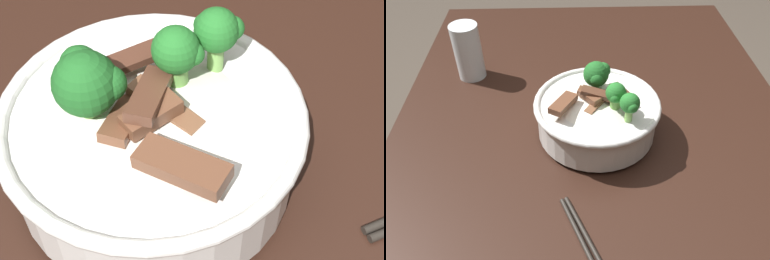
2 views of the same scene
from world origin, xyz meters
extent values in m
cube|color=black|center=(0.00, 0.00, 0.75)|extent=(1.15, 0.80, 0.05)
cube|color=black|center=(-0.50, -0.33, 0.36)|extent=(0.07, 0.07, 0.73)
cube|color=black|center=(-0.50, 0.33, 0.36)|extent=(0.07, 0.07, 0.73)
cylinder|color=white|center=(-0.01, 0.00, 0.78)|extent=(0.10, 0.10, 0.01)
cylinder|color=white|center=(-0.01, 0.00, 0.82)|extent=(0.22, 0.22, 0.06)
torus|color=white|center=(-0.01, 0.00, 0.85)|extent=(0.23, 0.23, 0.01)
ellipsoid|color=white|center=(-0.01, 0.00, 0.83)|extent=(0.19, 0.19, 0.05)
cube|color=brown|center=(-0.01, -0.01, 0.87)|extent=(0.05, 0.04, 0.01)
cube|color=#563323|center=(-0.01, 0.00, 0.87)|extent=(0.04, 0.06, 0.02)
cube|color=#4C2B1E|center=(-0.02, 0.04, 0.87)|extent=(0.05, 0.04, 0.01)
cube|color=brown|center=(0.01, -0.06, 0.87)|extent=(0.07, 0.05, 0.02)
cube|color=brown|center=(0.00, 0.00, 0.86)|extent=(0.06, 0.05, 0.02)
cube|color=brown|center=(-0.03, -0.01, 0.86)|extent=(0.03, 0.05, 0.01)
cylinder|color=#7AB256|center=(-0.05, 0.00, 0.86)|extent=(0.01, 0.01, 0.02)
sphere|color=#1E6023|center=(-0.05, 0.00, 0.89)|extent=(0.05, 0.05, 0.05)
sphere|color=#1E6023|center=(-0.04, 0.00, 0.88)|extent=(0.03, 0.03, 0.03)
sphere|color=#1E6023|center=(-0.06, 0.01, 0.89)|extent=(0.03, 0.03, 0.03)
cylinder|color=#6BA84C|center=(0.01, 0.03, 0.86)|extent=(0.02, 0.02, 0.03)
sphere|color=#237028|center=(0.01, 0.03, 0.89)|extent=(0.04, 0.04, 0.04)
sphere|color=#237028|center=(0.02, 0.03, 0.89)|extent=(0.02, 0.02, 0.02)
sphere|color=#237028|center=(0.01, 0.04, 0.89)|extent=(0.02, 0.02, 0.02)
cylinder|color=#7AB256|center=(0.04, 0.05, 0.86)|extent=(0.01, 0.01, 0.03)
sphere|color=#237028|center=(0.04, 0.05, 0.89)|extent=(0.03, 0.03, 0.03)
sphere|color=#237028|center=(0.05, 0.05, 0.89)|extent=(0.02, 0.02, 0.02)
sphere|color=#237028|center=(0.03, 0.06, 0.89)|extent=(0.02, 0.02, 0.02)
cylinder|color=white|center=(-0.22, -0.27, 0.78)|extent=(0.06, 0.06, 0.00)
cylinder|color=white|center=(-0.22, -0.27, 0.84)|extent=(0.06, 0.06, 0.13)
cylinder|color=olive|center=(-0.22, -0.27, 0.81)|extent=(0.05, 0.05, 0.06)
cylinder|color=#28231E|center=(0.26, -0.02, 0.78)|extent=(0.22, 0.09, 0.01)
camera|label=1|loc=(0.01, -0.29, 1.17)|focal=55.10mm
camera|label=2|loc=(0.54, -0.05, 1.29)|focal=36.21mm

